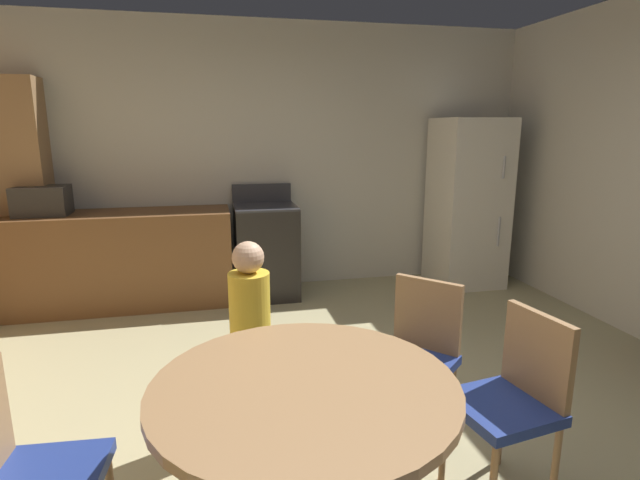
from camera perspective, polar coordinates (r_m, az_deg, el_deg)
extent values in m
plane|color=tan|center=(2.82, 3.72, -23.45)|extent=(14.00, 14.00, 0.00)
cube|color=beige|center=(5.25, -5.46, 9.33)|extent=(5.65, 0.12, 2.70)
cube|color=brown|center=(5.02, -21.94, -2.14)|extent=(2.04, 0.60, 0.90)
cube|color=#9E754C|center=(5.28, -30.79, 4.32)|extent=(0.44, 0.36, 2.10)
cube|color=black|center=(4.98, -6.21, -1.39)|extent=(0.60, 0.60, 0.90)
cube|color=#38383D|center=(4.88, -6.34, 3.85)|extent=(0.60, 0.60, 0.02)
cube|color=#38383D|center=(5.14, -6.72, 5.42)|extent=(0.60, 0.04, 0.18)
cube|color=silver|center=(5.50, 16.58, 4.09)|extent=(0.68, 0.66, 1.76)
cylinder|color=#B2B2B7|center=(5.26, 20.39, 7.83)|extent=(0.02, 0.02, 0.22)
cylinder|color=#B2B2B7|center=(5.35, 19.85, 0.89)|extent=(0.02, 0.02, 0.30)
cube|color=#2D2B28|center=(5.05, -29.31, 3.95)|extent=(0.44, 0.32, 0.26)
cylinder|color=#9E754C|center=(2.10, -1.70, -25.69)|extent=(0.14, 0.14, 0.72)
cylinder|color=#9E754C|center=(1.89, -1.78, -16.65)|extent=(1.13, 1.13, 0.04)
cylinder|color=#9E754C|center=(2.66, 12.12, -20.62)|extent=(0.03, 0.03, 0.43)
cylinder|color=#9E754C|center=(2.78, 5.35, -18.70)|extent=(0.03, 0.03, 0.43)
cylinder|color=#9E754C|center=(2.93, 14.91, -17.36)|extent=(0.03, 0.03, 0.43)
cylinder|color=#9E754C|center=(3.05, 8.70, -15.83)|extent=(0.03, 0.03, 0.43)
cube|color=navy|center=(2.74, 10.47, -13.84)|extent=(0.56, 0.56, 0.05)
cube|color=#9E754C|center=(2.80, 12.23, -8.56)|extent=(0.28, 0.31, 0.42)
cylinder|color=#9E754C|center=(2.61, 14.02, -21.49)|extent=(0.03, 0.03, 0.43)
cylinder|color=#9E754C|center=(2.60, 25.40, -22.58)|extent=(0.03, 0.03, 0.43)
cylinder|color=#9E754C|center=(2.79, 20.06, -19.38)|extent=(0.03, 0.03, 0.43)
cube|color=navy|center=(2.47, 20.11, -17.63)|extent=(0.46, 0.46, 0.05)
cube|color=#9E754C|center=(2.49, 23.67, -12.25)|extent=(0.09, 0.38, 0.42)
cylinder|color=#665B51|center=(2.90, -7.77, -16.55)|extent=(0.17, 0.17, 0.50)
cylinder|color=gold|center=(2.71, -8.07, -8.04)|extent=(0.25, 0.25, 0.42)
sphere|color=#D6A884|center=(2.62, -8.27, -1.99)|extent=(0.17, 0.17, 0.17)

